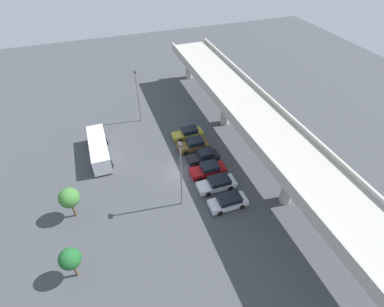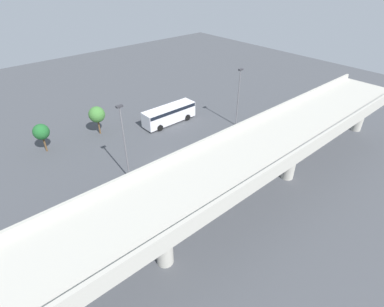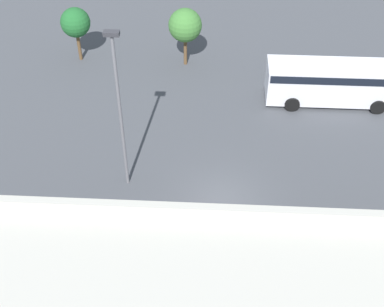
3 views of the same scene
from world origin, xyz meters
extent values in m
plane|color=#424449|center=(0.00, 0.00, 0.00)|extent=(112.94, 112.94, 0.00)
cube|color=#ADAAA0|center=(0.00, 7.28, 7.31)|extent=(52.71, 0.30, 0.55)
cube|color=gold|center=(-7.14, 3.62, 0.54)|extent=(1.76, 4.64, 0.73)
cube|color=black|center=(-7.14, 3.94, 1.22)|extent=(1.62, 2.30, 0.64)
cylinder|color=black|center=(-6.24, 2.18, 0.31)|extent=(0.22, 0.62, 0.62)
cylinder|color=black|center=(-6.24, 5.06, 0.31)|extent=(0.22, 0.62, 0.62)
cube|color=brown|center=(-4.21, 3.43, 0.56)|extent=(1.95, 4.42, 0.74)
cube|color=black|center=(-4.21, 3.77, 1.26)|extent=(1.79, 2.27, 0.65)
cylinder|color=black|center=(-3.22, 2.06, 0.35)|extent=(0.22, 0.70, 0.70)
cylinder|color=black|center=(-5.21, 2.06, 0.35)|extent=(0.22, 0.70, 0.70)
cylinder|color=black|center=(-3.22, 4.80, 0.35)|extent=(0.22, 0.70, 0.70)
cylinder|color=black|center=(-5.21, 4.80, 0.35)|extent=(0.22, 0.70, 0.70)
cube|color=black|center=(-1.36, 3.94, 0.53)|extent=(1.79, 4.34, 0.69)
cube|color=black|center=(-1.36, 4.30, 1.18)|extent=(1.64, 2.03, 0.63)
cylinder|color=black|center=(-0.45, 2.59, 0.33)|extent=(0.22, 0.66, 0.66)
cylinder|color=black|center=(-2.28, 2.59, 0.33)|extent=(0.22, 0.66, 0.66)
cylinder|color=black|center=(-0.45, 5.28, 0.33)|extent=(0.22, 0.66, 0.66)
cylinder|color=black|center=(-2.28, 5.28, 0.33)|extent=(0.22, 0.66, 0.66)
cube|color=maroon|center=(1.35, 3.55, 0.54)|extent=(1.94, 4.67, 0.74)
cube|color=black|center=(1.35, 3.78, 1.23)|extent=(1.78, 2.23, 0.63)
cylinder|color=black|center=(2.34, 2.10, 0.32)|extent=(0.22, 0.64, 0.64)
cylinder|color=black|center=(0.36, 2.10, 0.32)|extent=(0.22, 0.64, 0.64)
cylinder|color=black|center=(2.34, 5.00, 0.32)|extent=(0.22, 0.64, 0.64)
cylinder|color=black|center=(0.36, 5.00, 0.32)|extent=(0.22, 0.64, 0.64)
cube|color=silver|center=(4.05, 3.63, 0.51)|extent=(1.98, 4.85, 0.67)
cube|color=black|center=(4.05, 3.97, 1.15)|extent=(1.82, 2.57, 0.60)
cylinder|color=black|center=(5.06, 2.13, 0.32)|extent=(0.22, 0.65, 0.65)
cylinder|color=black|center=(3.04, 2.13, 0.32)|extent=(0.22, 0.65, 0.65)
cylinder|color=black|center=(5.06, 5.14, 0.32)|extent=(0.22, 0.65, 0.65)
cylinder|color=black|center=(3.04, 5.14, 0.32)|extent=(0.22, 0.65, 0.65)
cube|color=silver|center=(7.24, 3.73, 0.54)|extent=(1.87, 4.51, 0.75)
cube|color=black|center=(7.24, 3.85, 1.22)|extent=(1.72, 2.66, 0.61)
cylinder|color=black|center=(8.19, 2.33, 0.30)|extent=(0.22, 0.61, 0.61)
cylinder|color=black|center=(6.28, 2.33, 0.30)|extent=(0.22, 0.61, 0.61)
cylinder|color=black|center=(8.19, 5.13, 0.30)|extent=(0.22, 0.61, 0.61)
cylinder|color=black|center=(6.28, 5.13, 0.30)|extent=(0.22, 0.61, 0.61)
cube|color=silver|center=(-6.95, -9.39, 1.42)|extent=(8.56, 2.35, 2.33)
cube|color=black|center=(-6.95, -9.39, 2.25)|extent=(8.39, 2.40, 0.51)
cylinder|color=black|center=(-4.29, -8.19, 0.47)|extent=(0.94, 0.29, 0.94)
cylinder|color=black|center=(-4.29, -10.59, 0.47)|extent=(0.94, 0.29, 0.94)
cylinder|color=black|center=(-9.60, -8.19, 0.47)|extent=(0.94, 0.29, 0.94)
cylinder|color=black|center=(-9.60, -10.59, 0.47)|extent=(0.94, 0.29, 0.94)
cylinder|color=slate|center=(5.10, -1.25, 4.45)|extent=(0.16, 0.16, 8.91)
cube|color=#333338|center=(5.10, -1.25, 9.01)|extent=(0.70, 0.35, 0.20)
cylinder|color=brown|center=(2.73, -13.28, 1.03)|extent=(0.24, 0.24, 2.05)
sphere|color=#3D7533|center=(2.73, -13.28, 3.02)|extent=(2.27, 2.27, 2.27)
cylinder|color=brown|center=(10.24, -13.50, 1.01)|extent=(0.24, 0.24, 2.02)
sphere|color=#1E5B28|center=(10.24, -13.50, 2.89)|extent=(2.04, 2.04, 2.04)
camera|label=1|loc=(27.64, -7.97, 27.50)|focal=28.00mm
camera|label=2|loc=(17.66, 24.13, 21.27)|focal=28.00mm
camera|label=3|loc=(0.53, 19.10, 20.43)|focal=50.00mm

